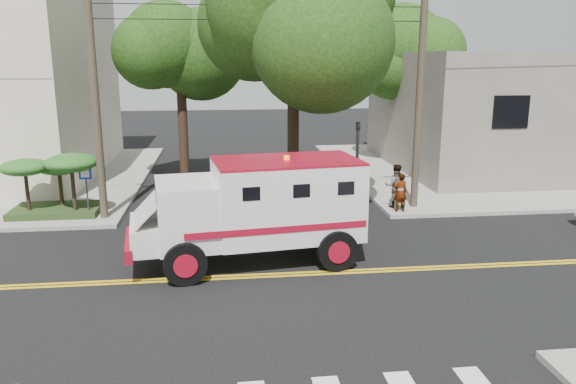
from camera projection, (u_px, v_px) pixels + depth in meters
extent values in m
plane|color=black|center=(269.00, 275.00, 15.65)|extent=(100.00, 100.00, 0.00)
cube|color=gray|center=(497.00, 168.00, 30.21)|extent=(17.00, 17.00, 0.15)
cube|color=#6A635B|center=(524.00, 110.00, 30.14)|extent=(14.00, 12.00, 6.00)
cylinder|color=#382D23|center=(95.00, 99.00, 19.73)|extent=(0.28, 0.28, 9.00)
cylinder|color=#382D23|center=(420.00, 95.00, 21.29)|extent=(0.28, 0.28, 9.00)
cylinder|color=black|center=(293.00, 123.00, 21.26)|extent=(0.44, 0.44, 7.00)
sphere|color=#0F350E|center=(293.00, 27.00, 20.44)|extent=(5.32, 5.32, 5.32)
sphere|color=#0F350E|center=(328.00, 9.00, 19.70)|extent=(4.56, 4.56, 4.56)
cylinder|color=black|center=(183.00, 125.00, 26.22)|extent=(0.44, 0.44, 5.60)
sphere|color=#0F350E|center=(180.00, 64.00, 25.56)|extent=(3.92, 3.92, 3.92)
sphere|color=#0F350E|center=(198.00, 55.00, 25.01)|extent=(3.36, 3.36, 3.36)
cylinder|color=black|center=(396.00, 111.00, 31.36)|extent=(0.44, 0.44, 5.95)
sphere|color=#0F350E|center=(398.00, 56.00, 30.66)|extent=(4.20, 4.20, 4.20)
sphere|color=#0F350E|center=(418.00, 48.00, 30.08)|extent=(3.60, 3.60, 3.60)
cylinder|color=#3F3F42|center=(357.00, 170.00, 21.06)|extent=(0.12, 0.12, 3.60)
imported|color=#3F3F42|center=(358.00, 134.00, 20.74)|extent=(0.15, 0.18, 0.90)
cylinder|color=#3F3F42|center=(87.00, 194.00, 20.68)|extent=(0.06, 0.06, 2.00)
cube|color=#0C33A5|center=(85.00, 173.00, 20.43)|extent=(0.45, 0.03, 0.45)
cube|color=#1E3314|center=(57.00, 210.00, 21.28)|extent=(3.20, 2.00, 0.24)
cylinder|color=black|center=(27.00, 190.00, 20.68)|extent=(0.14, 0.14, 1.52)
ellipsoid|color=#1C5218|center=(25.00, 167.00, 20.48)|extent=(1.73, 1.73, 0.60)
cylinder|color=black|center=(61.00, 187.00, 21.49)|extent=(0.14, 0.14, 1.36)
ellipsoid|color=#1C5218|center=(59.00, 168.00, 21.31)|extent=(1.55, 1.55, 0.54)
cylinder|color=black|center=(73.00, 188.00, 20.66)|extent=(0.14, 0.14, 1.68)
ellipsoid|color=#1C5218|center=(71.00, 163.00, 20.44)|extent=(1.91, 1.91, 0.66)
cube|color=silver|center=(287.00, 199.00, 16.47)|extent=(4.44, 2.98, 2.24)
cube|color=silver|center=(188.00, 213.00, 15.83)|extent=(2.00, 2.55, 1.81)
cube|color=black|center=(157.00, 198.00, 15.51)|extent=(0.30, 1.81, 0.75)
cube|color=silver|center=(148.00, 234.00, 15.68)|extent=(1.23, 2.24, 0.75)
cube|color=maroon|center=(129.00, 244.00, 15.62)|extent=(0.49, 2.30, 0.37)
cube|color=maroon|center=(287.00, 161.00, 16.20)|extent=(4.44, 2.98, 0.06)
cylinder|color=black|center=(185.00, 264.00, 14.90)|extent=(1.21, 0.49, 1.17)
cylinder|color=black|center=(179.00, 237.00, 17.15)|extent=(1.21, 0.49, 1.17)
cylinder|color=black|center=(337.00, 250.00, 15.93)|extent=(1.21, 0.49, 1.17)
cylinder|color=black|center=(313.00, 226.00, 18.18)|extent=(1.21, 0.49, 1.17)
imported|color=gray|center=(400.00, 192.00, 21.37)|extent=(0.58, 0.41, 1.50)
imported|color=gray|center=(395.00, 186.00, 21.97)|extent=(0.96, 0.82, 1.71)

